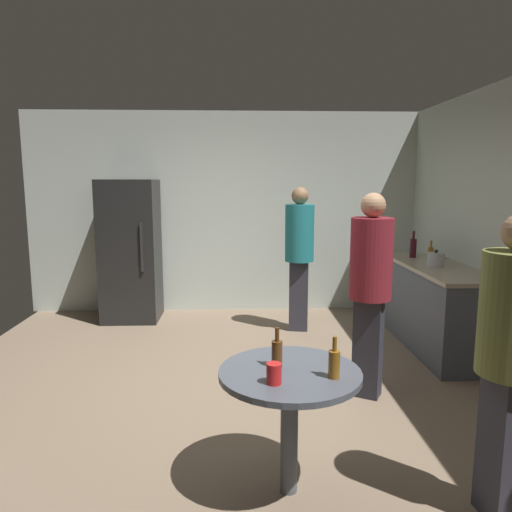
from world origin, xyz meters
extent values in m
cube|color=#7A6651|center=(0.00, 0.00, -0.05)|extent=(5.20, 5.20, 0.10)
cube|color=beige|center=(0.00, 2.63, 1.35)|extent=(5.32, 0.06, 2.70)
cube|color=black|center=(-1.21, 2.20, 0.90)|extent=(0.70, 0.65, 1.80)
cube|color=#262628|center=(-1.00, 1.86, 0.99)|extent=(0.03, 0.03, 0.60)
cube|color=#4C515B|center=(2.28, 0.96, 0.43)|extent=(0.60, 1.75, 0.86)
cube|color=tan|center=(2.28, 0.96, 0.88)|extent=(0.64, 1.79, 0.04)
cylinder|color=#B2B2B7|center=(2.23, 0.92, 0.97)|extent=(0.17, 0.17, 0.14)
sphere|color=black|center=(2.23, 0.92, 1.06)|extent=(0.04, 0.04, 0.04)
cone|color=#B2B2B7|center=(2.35, 0.92, 0.98)|extent=(0.09, 0.04, 0.06)
cylinder|color=#3F141E|center=(2.20, 1.49, 1.01)|extent=(0.08, 0.08, 0.22)
cylinder|color=#3F141E|center=(2.20, 1.49, 1.17)|extent=(0.03, 0.03, 0.09)
cylinder|color=#8C5919|center=(2.31, 1.25, 0.98)|extent=(0.06, 0.06, 0.15)
cylinder|color=#8C5919|center=(2.31, 1.25, 1.09)|extent=(0.02, 0.02, 0.08)
cylinder|color=#4C515B|center=(0.44, -1.38, 0.35)|extent=(0.10, 0.10, 0.70)
cylinder|color=#4C515B|center=(0.44, -1.38, 0.72)|extent=(0.80, 0.80, 0.03)
cylinder|color=#8C5919|center=(0.67, -1.49, 0.81)|extent=(0.06, 0.06, 0.15)
cylinder|color=#8C5919|center=(0.67, -1.49, 0.93)|extent=(0.02, 0.02, 0.08)
cylinder|color=#593314|center=(0.38, -1.32, 0.81)|extent=(0.06, 0.06, 0.15)
cylinder|color=#593314|center=(0.38, -1.32, 0.93)|extent=(0.02, 0.02, 0.08)
cylinder|color=red|center=(0.34, -1.55, 0.79)|extent=(0.08, 0.08, 0.11)
cube|color=#2D2D38|center=(1.23, -0.16, 0.42)|extent=(0.28, 0.26, 0.83)
cylinder|color=maroon|center=(1.23, -0.16, 1.16)|extent=(0.46, 0.46, 0.66)
sphere|color=tan|center=(1.23, -0.16, 1.59)|extent=(0.20, 0.20, 0.20)
cube|color=#2D2D38|center=(0.89, 1.64, 0.42)|extent=(0.25, 0.21, 0.84)
cylinder|color=#1E727A|center=(0.89, 1.64, 1.18)|extent=(0.39, 0.39, 0.67)
sphere|color=#8C6647|center=(0.89, 1.64, 1.61)|extent=(0.20, 0.20, 0.20)
cube|color=#2D2D38|center=(1.55, -1.63, 0.40)|extent=(0.20, 0.24, 0.80)
camera|label=1|loc=(0.15, -3.88, 1.78)|focal=33.34mm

